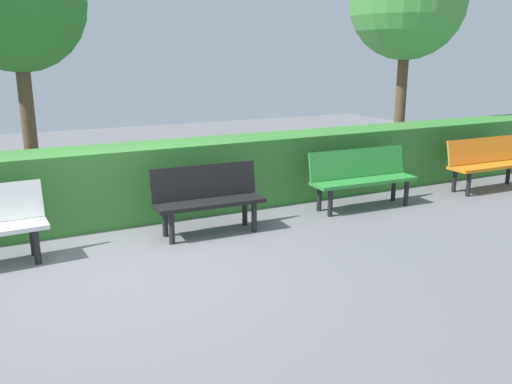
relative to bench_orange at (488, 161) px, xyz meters
name	(u,v)px	position (x,y,z in m)	size (l,w,h in m)	color
ground_plane	(133,264)	(6.16, 0.61, -0.48)	(22.48, 22.48, 0.00)	slate
bench_orange	(488,161)	(0.00, 0.00, 0.00)	(1.57, 0.50, 0.86)	orange
bench_green	(362,175)	(2.56, -0.08, 0.00)	(1.66, 0.52, 0.86)	#2D8C38
bench_black	(208,196)	(5.03, -0.01, 0.00)	(1.40, 0.50, 0.86)	black
hedge_row	(182,178)	(5.02, -1.03, 0.02)	(18.48, 0.78, 1.01)	#387F33
tree_near	(407,2)	(-0.28, -2.53, 2.75)	(2.31, 2.31, 4.40)	brown
tree_mid	(16,3)	(6.85, -2.90, 2.46)	(2.04, 2.04, 3.99)	brown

